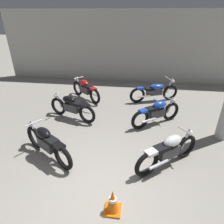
% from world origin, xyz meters
% --- Properties ---
extents(ground_plane, '(60.00, 60.00, 0.00)m').
position_xyz_m(ground_plane, '(0.00, 0.00, 0.00)').
color(ground_plane, gray).
extents(back_wall, '(13.04, 0.24, 3.60)m').
position_xyz_m(back_wall, '(0.00, 7.63, 1.80)').
color(back_wall, '#B2B2AD').
rests_on(back_wall, ground).
extents(motorcycle_left_row_0, '(1.71, 1.16, 0.88)m').
position_xyz_m(motorcycle_left_row_0, '(-1.45, 0.91, 0.46)').
color(motorcycle_left_row_0, black).
rests_on(motorcycle_left_row_0, ground).
extents(motorcycle_left_row_1, '(1.88, 0.82, 0.88)m').
position_xyz_m(motorcycle_left_row_1, '(-1.49, 3.02, 0.46)').
color(motorcycle_left_row_1, black).
rests_on(motorcycle_left_row_1, ground).
extents(motorcycle_left_row_2, '(1.57, 1.36, 0.88)m').
position_xyz_m(motorcycle_left_row_2, '(-1.46, 4.80, 0.46)').
color(motorcycle_left_row_2, black).
rests_on(motorcycle_left_row_2, ground).
extents(motorcycle_right_row_0, '(1.62, 1.31, 0.88)m').
position_xyz_m(motorcycle_right_row_0, '(1.60, 1.00, 0.46)').
color(motorcycle_right_row_0, black).
rests_on(motorcycle_right_row_0, ground).
extents(motorcycle_right_row_1, '(1.68, 1.22, 0.88)m').
position_xyz_m(motorcycle_right_row_1, '(1.46, 3.01, 0.46)').
color(motorcycle_right_row_1, black).
rests_on(motorcycle_right_row_1, ground).
extents(motorcycle_right_row_2, '(2.07, 0.98, 0.97)m').
position_xyz_m(motorcycle_right_row_2, '(1.50, 4.98, 0.45)').
color(motorcycle_right_row_2, black).
rests_on(motorcycle_right_row_2, ground).
extents(traffic_cone, '(0.32, 0.32, 0.54)m').
position_xyz_m(traffic_cone, '(0.43, -0.43, 0.26)').
color(traffic_cone, orange).
rests_on(traffic_cone, ground).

